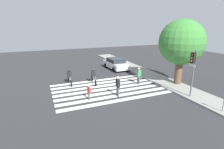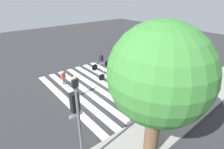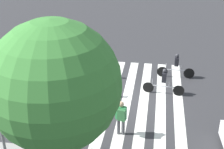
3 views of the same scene
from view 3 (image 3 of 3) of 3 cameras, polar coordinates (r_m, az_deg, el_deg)
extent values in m
plane|color=#2D2D30|center=(17.68, 2.79, -4.26)|extent=(60.00, 60.00, 0.00)
cube|color=silver|center=(17.67, 12.00, -4.86)|extent=(0.53, 10.00, 0.01)
cube|color=silver|center=(17.62, 8.93, -4.67)|extent=(0.53, 10.00, 0.01)
cube|color=silver|center=(17.62, 5.85, -4.47)|extent=(0.53, 10.00, 0.01)
cube|color=silver|center=(17.68, 2.79, -4.25)|extent=(0.53, 10.00, 0.01)
cube|color=silver|center=(17.78, -0.25, -4.03)|extent=(0.53, 10.00, 0.01)
cube|color=silver|center=(17.93, -3.24, -3.79)|extent=(0.53, 10.00, 0.01)
cube|color=silver|center=(18.14, -6.17, -3.55)|extent=(0.53, 10.00, 0.01)
sphere|color=#387A33|center=(10.00, -10.38, -1.92)|extent=(4.29, 4.29, 4.29)
cylinder|color=#4C4C51|center=(17.62, -3.33, -2.83)|extent=(0.16, 0.16, 0.84)
cylinder|color=#4C4C51|center=(17.66, -4.02, -2.77)|extent=(0.16, 0.16, 0.84)
cube|color=black|center=(17.30, -3.75, -0.62)|extent=(0.50, 0.25, 0.66)
sphere|color=tan|center=(17.10, -3.79, 0.76)|extent=(0.26, 0.26, 0.26)
cylinder|color=#6B6051|center=(19.76, -1.44, 0.16)|extent=(0.11, 0.11, 0.61)
cylinder|color=#6B6051|center=(19.79, -1.89, 0.19)|extent=(0.11, 0.11, 0.61)
cube|color=#B73333|center=(19.55, -1.68, 1.61)|extent=(0.38, 0.25, 0.48)
sphere|color=tan|center=(19.41, -1.70, 2.51)|extent=(0.19, 0.19, 0.19)
cylinder|color=#4C4C51|center=(14.59, 2.05, -9.50)|extent=(0.16, 0.16, 0.83)
cylinder|color=#4C4C51|center=(14.61, 1.19, -9.43)|extent=(0.16, 0.16, 0.83)
cube|color=#338C4C|center=(14.18, 1.66, -7.01)|extent=(0.52, 0.33, 0.66)
sphere|color=tan|center=(13.94, 1.68, -5.43)|extent=(0.26, 0.26, 0.26)
cube|color=#2D6638|center=(14.02, 1.77, -7.44)|extent=(0.39, 0.26, 0.55)
cylinder|color=black|center=(20.19, 9.17, 0.51)|extent=(0.68, 0.04, 0.68)
cylinder|color=black|center=(20.30, 13.90, 0.20)|extent=(0.68, 0.04, 0.68)
cube|color=#B2B2B7|center=(20.15, 11.59, 0.83)|extent=(1.42, 0.04, 0.04)
cylinder|color=#B2B2B7|center=(20.10, 12.46, 1.19)|extent=(0.03, 0.03, 0.32)
cylinder|color=#B2B2B7|center=(20.03, 9.85, 1.47)|extent=(0.03, 0.03, 0.40)
cube|color=black|center=(19.91, 11.74, 2.38)|extent=(0.24, 0.40, 0.55)
sphere|color=#333338|center=(19.76, 11.84, 3.44)|extent=(0.22, 0.22, 0.22)
cylinder|color=black|center=(18.18, 6.63, -2.35)|extent=(0.64, 0.09, 0.64)
cylinder|color=black|center=(18.11, 12.08, -2.92)|extent=(0.64, 0.09, 0.64)
cube|color=#B2B2B7|center=(18.04, 9.39, -2.14)|extent=(1.47, 0.16, 0.04)
cylinder|color=#B2B2B7|center=(17.96, 10.39, -1.79)|extent=(0.03, 0.03, 0.32)
cylinder|color=#B2B2B7|center=(17.99, 7.38, -1.36)|extent=(0.03, 0.03, 0.40)
cube|color=black|center=(17.78, 9.53, -0.45)|extent=(0.27, 0.42, 0.55)
sphere|color=#333338|center=(17.61, 9.62, 0.71)|extent=(0.22, 0.22, 0.22)
camera|label=1|loc=(26.46, -29.64, 16.03)|focal=28.00mm
camera|label=2|loc=(9.93, -52.10, 6.59)|focal=28.00mm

